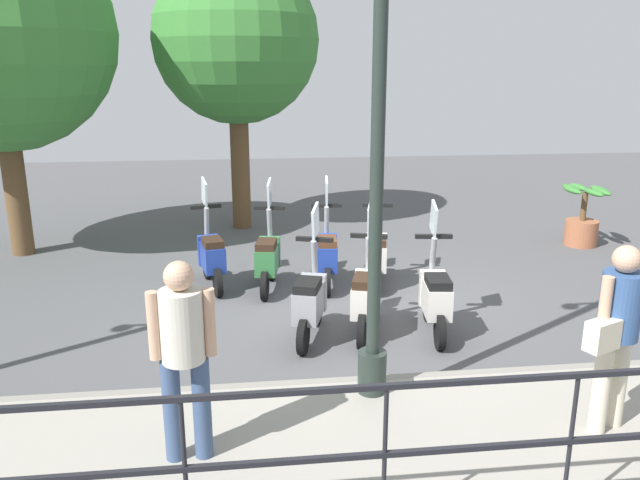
{
  "coord_description": "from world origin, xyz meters",
  "views": [
    {
      "loc": [
        -7.53,
        1.42,
        3.07
      ],
      "look_at": [
        0.2,
        0.5,
        0.9
      ],
      "focal_mm": 35.0,
      "sensor_mm": 36.0,
      "label": 1
    }
  ],
  "objects_px": {
    "tree_distant": "(236,41)",
    "scooter_far_2": "(268,257)",
    "potted_palm": "(582,221)",
    "scooter_near_1": "(366,295)",
    "scooter_near_0": "(435,296)",
    "scooter_far_0": "(377,253)",
    "scooter_far_1": "(327,254)",
    "lamp_post_near": "(377,172)",
    "pedestrian_distant": "(183,347)",
    "scooter_near_2": "(310,300)",
    "scooter_far_3": "(211,255)",
    "pedestrian_with_bag": "(617,326)"
  },
  "relations": [
    {
      "from": "scooter_near_2",
      "to": "scooter_far_1",
      "type": "height_order",
      "value": "same"
    },
    {
      "from": "tree_distant",
      "to": "scooter_near_0",
      "type": "distance_m",
      "value": 6.64
    },
    {
      "from": "scooter_far_2",
      "to": "scooter_far_0",
      "type": "bearing_deg",
      "value": -80.52
    },
    {
      "from": "pedestrian_with_bag",
      "to": "scooter_near_1",
      "type": "height_order",
      "value": "pedestrian_with_bag"
    },
    {
      "from": "lamp_post_near",
      "to": "scooter_near_2",
      "type": "height_order",
      "value": "lamp_post_near"
    },
    {
      "from": "scooter_near_2",
      "to": "scooter_far_1",
      "type": "relative_size",
      "value": 1.0
    },
    {
      "from": "scooter_far_3",
      "to": "pedestrian_with_bag",
      "type": "bearing_deg",
      "value": -154.68
    },
    {
      "from": "tree_distant",
      "to": "scooter_far_0",
      "type": "xyz_separation_m",
      "value": [
        -3.68,
        -1.93,
        -3.04
      ]
    },
    {
      "from": "potted_palm",
      "to": "scooter_far_1",
      "type": "distance_m",
      "value": 5.02
    },
    {
      "from": "potted_palm",
      "to": "scooter_near_1",
      "type": "bearing_deg",
      "value": 126.19
    },
    {
      "from": "scooter_far_2",
      "to": "scooter_far_1",
      "type": "bearing_deg",
      "value": -76.69
    },
    {
      "from": "scooter_near_0",
      "to": "scooter_far_1",
      "type": "relative_size",
      "value": 1.0
    },
    {
      "from": "pedestrian_with_bag",
      "to": "scooter_far_1",
      "type": "bearing_deg",
      "value": -0.5
    },
    {
      "from": "lamp_post_near",
      "to": "potted_palm",
      "type": "bearing_deg",
      "value": -44.05
    },
    {
      "from": "tree_distant",
      "to": "scooter_far_3",
      "type": "height_order",
      "value": "tree_distant"
    },
    {
      "from": "scooter_near_0",
      "to": "scooter_far_2",
      "type": "height_order",
      "value": "same"
    },
    {
      "from": "scooter_near_1",
      "to": "scooter_far_2",
      "type": "relative_size",
      "value": 1.0
    },
    {
      "from": "tree_distant",
      "to": "scooter_near_2",
      "type": "height_order",
      "value": "tree_distant"
    },
    {
      "from": "pedestrian_with_bag",
      "to": "scooter_far_3",
      "type": "relative_size",
      "value": 1.03
    },
    {
      "from": "potted_palm",
      "to": "lamp_post_near",
      "type": "bearing_deg",
      "value": 135.95
    },
    {
      "from": "scooter_near_1",
      "to": "scooter_far_2",
      "type": "bearing_deg",
      "value": 49.65
    },
    {
      "from": "scooter_near_2",
      "to": "potted_palm",
      "type": "bearing_deg",
      "value": -39.85
    },
    {
      "from": "scooter_near_2",
      "to": "scooter_far_3",
      "type": "height_order",
      "value": "same"
    },
    {
      "from": "scooter_near_1",
      "to": "scooter_far_3",
      "type": "height_order",
      "value": "same"
    },
    {
      "from": "potted_palm",
      "to": "pedestrian_with_bag",
      "type": "bearing_deg",
      "value": 152.76
    },
    {
      "from": "pedestrian_with_bag",
      "to": "scooter_far_0",
      "type": "bearing_deg",
      "value": -9.06
    },
    {
      "from": "scooter_near_0",
      "to": "scooter_far_2",
      "type": "bearing_deg",
      "value": 53.96
    },
    {
      "from": "tree_distant",
      "to": "scooter_far_0",
      "type": "relative_size",
      "value": 3.3
    },
    {
      "from": "pedestrian_distant",
      "to": "scooter_far_1",
      "type": "distance_m",
      "value": 4.5
    },
    {
      "from": "lamp_post_near",
      "to": "scooter_far_2",
      "type": "bearing_deg",
      "value": 14.28
    },
    {
      "from": "lamp_post_near",
      "to": "pedestrian_distant",
      "type": "distance_m",
      "value": 2.13
    },
    {
      "from": "tree_distant",
      "to": "scooter_far_3",
      "type": "bearing_deg",
      "value": 173.14
    },
    {
      "from": "pedestrian_distant",
      "to": "scooter_far_0",
      "type": "height_order",
      "value": "pedestrian_distant"
    },
    {
      "from": "pedestrian_distant",
      "to": "tree_distant",
      "type": "bearing_deg",
      "value": 174.57
    },
    {
      "from": "scooter_far_1",
      "to": "lamp_post_near",
      "type": "bearing_deg",
      "value": -174.16
    },
    {
      "from": "scooter_near_0",
      "to": "pedestrian_distant",
      "type": "bearing_deg",
      "value": 138.5
    },
    {
      "from": "scooter_far_0",
      "to": "scooter_far_3",
      "type": "height_order",
      "value": "same"
    },
    {
      "from": "scooter_near_2",
      "to": "scooter_far_2",
      "type": "relative_size",
      "value": 1.0
    },
    {
      "from": "lamp_post_near",
      "to": "pedestrian_distant",
      "type": "xyz_separation_m",
      "value": [
        -0.83,
        1.6,
        -1.13
      ]
    },
    {
      "from": "pedestrian_distant",
      "to": "potted_palm",
      "type": "relative_size",
      "value": 1.5
    },
    {
      "from": "tree_distant",
      "to": "scooter_far_2",
      "type": "distance_m",
      "value": 4.79
    },
    {
      "from": "scooter_near_1",
      "to": "scooter_near_2",
      "type": "height_order",
      "value": "same"
    },
    {
      "from": "lamp_post_near",
      "to": "scooter_far_0",
      "type": "bearing_deg",
      "value": -12.45
    },
    {
      "from": "scooter_near_0",
      "to": "scooter_far_0",
      "type": "height_order",
      "value": "same"
    },
    {
      "from": "scooter_far_1",
      "to": "scooter_near_0",
      "type": "bearing_deg",
      "value": -144.34
    },
    {
      "from": "scooter_far_0",
      "to": "scooter_far_3",
      "type": "distance_m",
      "value": 2.36
    },
    {
      "from": "lamp_post_near",
      "to": "tree_distant",
      "type": "relative_size",
      "value": 0.91
    },
    {
      "from": "tree_distant",
      "to": "scooter_near_1",
      "type": "distance_m",
      "value": 6.31
    },
    {
      "from": "potted_palm",
      "to": "scooter_far_1",
      "type": "height_order",
      "value": "scooter_far_1"
    },
    {
      "from": "scooter_near_1",
      "to": "scooter_near_2",
      "type": "distance_m",
      "value": 0.67
    }
  ]
}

